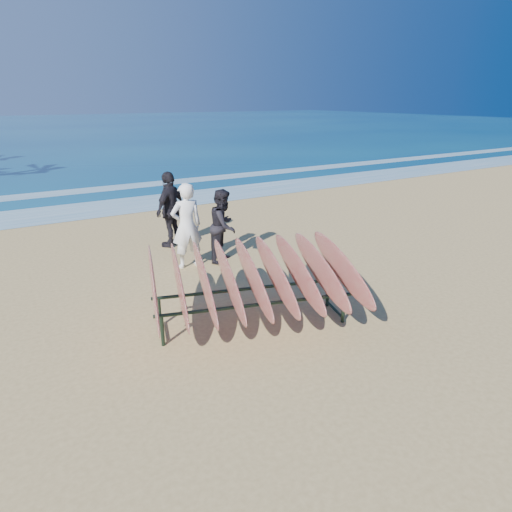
% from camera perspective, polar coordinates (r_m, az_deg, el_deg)
% --- Properties ---
extents(ground, '(120.00, 120.00, 0.00)m').
position_cam_1_polar(ground, '(7.70, 3.14, -8.38)').
color(ground, tan).
rests_on(ground, ground).
extents(ocean, '(160.00, 160.00, 0.00)m').
position_cam_1_polar(ocean, '(60.82, -28.61, 13.68)').
color(ocean, navy).
rests_on(ocean, ground).
extents(foam_near, '(160.00, 160.00, 0.00)m').
position_cam_1_polar(foam_near, '(16.46, -17.06, 5.94)').
color(foam_near, white).
rests_on(foam_near, ground).
extents(foam_far, '(160.00, 160.00, 0.00)m').
position_cam_1_polar(foam_far, '(19.81, -19.75, 7.80)').
color(foam_far, white).
rests_on(foam_far, ground).
extents(surfboard_rack, '(3.76, 3.34, 1.35)m').
position_cam_1_polar(surfboard_rack, '(7.31, -0.49, -2.57)').
color(surfboard_rack, black).
rests_on(surfboard_rack, ground).
extents(person_white, '(0.71, 0.50, 1.87)m').
position_cam_1_polar(person_white, '(9.98, -8.67, 3.74)').
color(person_white, white).
rests_on(person_white, ground).
extents(person_dark_a, '(1.02, 1.01, 1.66)m').
position_cam_1_polar(person_dark_a, '(10.30, -4.08, 3.79)').
color(person_dark_a, black).
rests_on(person_dark_a, ground).
extents(person_dark_b, '(1.17, 1.00, 1.88)m').
position_cam_1_polar(person_dark_b, '(11.52, -10.61, 5.75)').
color(person_dark_b, black).
rests_on(person_dark_b, ground).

